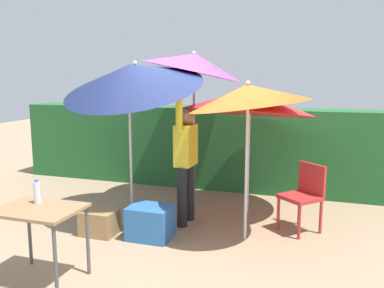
% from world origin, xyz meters
% --- Properties ---
extents(ground_plane, '(24.00, 24.00, 0.00)m').
position_xyz_m(ground_plane, '(0.00, 0.00, 0.00)').
color(ground_plane, '#9E8466').
extents(hedge_row, '(8.00, 0.70, 1.46)m').
position_xyz_m(hedge_row, '(0.00, 2.20, 0.73)').
color(hedge_row, '#23602D').
rests_on(hedge_row, ground_plane).
extents(umbrella_rainbow, '(1.64, 1.61, 2.57)m').
position_xyz_m(umbrella_rainbow, '(-0.25, 1.16, 2.23)').
color(umbrella_rainbow, silver).
rests_on(umbrella_rainbow, ground_plane).
extents(umbrella_orange, '(1.92, 1.90, 2.49)m').
position_xyz_m(umbrella_orange, '(-0.76, 0.04, 2.02)').
color(umbrella_orange, silver).
rests_on(umbrella_orange, ground_plane).
extents(umbrella_yellow, '(1.97, 1.98, 1.99)m').
position_xyz_m(umbrella_yellow, '(0.66, 0.86, 1.66)').
color(umbrella_yellow, silver).
rests_on(umbrella_yellow, ground_plane).
extents(umbrella_navy, '(1.47, 1.45, 2.02)m').
position_xyz_m(umbrella_navy, '(0.83, -0.12, 1.79)').
color(umbrella_navy, silver).
rests_on(umbrella_navy, ground_plane).
extents(person_vendor, '(0.24, 0.55, 1.88)m').
position_xyz_m(person_vendor, '(-0.05, 0.19, 0.93)').
color(person_vendor, black).
rests_on(person_vendor, ground_plane).
extents(chair_plastic, '(0.62, 0.62, 0.89)m').
position_xyz_m(chair_plastic, '(1.51, 0.41, 0.51)').
color(chair_plastic, '#B72D2D').
rests_on(chair_plastic, ground_plane).
extents(cooler_box, '(0.53, 0.42, 0.42)m').
position_xyz_m(cooler_box, '(-0.30, -0.47, 0.21)').
color(cooler_box, '#2D6BB7').
rests_on(cooler_box, ground_plane).
extents(crate_cardboard, '(0.43, 0.33, 0.32)m').
position_xyz_m(crate_cardboard, '(-0.97, -0.56, 0.16)').
color(crate_cardboard, '#9E7A4C').
rests_on(crate_cardboard, ground_plane).
extents(folding_table, '(0.80, 0.60, 0.75)m').
position_xyz_m(folding_table, '(-0.88, -1.78, 0.66)').
color(folding_table, '#4C4C51').
rests_on(folding_table, ground_plane).
extents(bottle_water, '(0.07, 0.07, 0.24)m').
position_xyz_m(bottle_water, '(-0.99, -1.65, 0.87)').
color(bottle_water, silver).
rests_on(bottle_water, folding_table).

